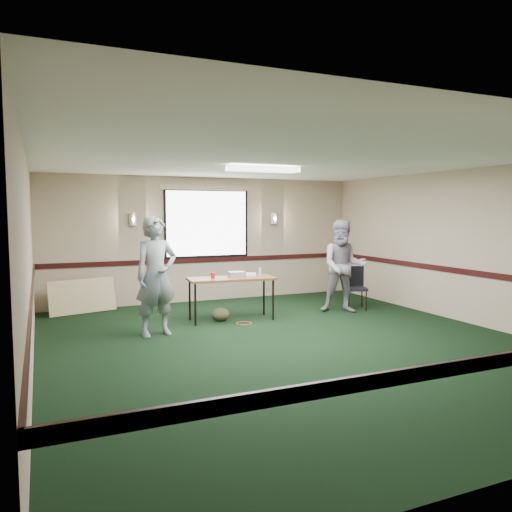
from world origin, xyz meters
name	(u,v)px	position (x,y,z in m)	size (l,w,h in m)	color
ground	(291,343)	(0.00, 0.00, 0.00)	(8.00, 8.00, 0.00)	black
room_shell	(238,232)	(0.00, 2.12, 1.58)	(8.00, 8.02, 8.00)	tan
folding_table	(231,281)	(-0.23, 1.88, 0.72)	(1.59, 0.75, 0.77)	#562B18
projector	(237,274)	(-0.11, 1.91, 0.82)	(0.29, 0.24, 0.10)	#93929A
game_console	(251,274)	(0.19, 1.98, 0.80)	(0.19, 0.16, 0.05)	white
red_cup	(213,275)	(-0.57, 1.91, 0.83)	(0.07, 0.07, 0.11)	red
water_bottle	(260,272)	(0.27, 1.74, 0.86)	(0.05, 0.05, 0.18)	#82ADD5
duffel_bag	(220,314)	(-0.44, 1.88, 0.12)	(0.33, 0.25, 0.23)	#454027
cable_coil	(244,323)	(-0.14, 1.51, 0.01)	(0.28, 0.28, 0.01)	#CF4A19
folded_table	(82,296)	(-2.65, 3.60, 0.33)	(1.28, 0.06, 0.66)	tan
conference_chair	(355,284)	(2.46, 1.93, 0.50)	(0.54, 0.55, 0.85)	black
person_left	(156,276)	(-1.71, 1.29, 0.94)	(0.69, 0.45, 1.88)	#385A7D
person_right	(344,266)	(2.02, 1.68, 0.90)	(0.87, 0.68, 1.80)	#7E91C4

